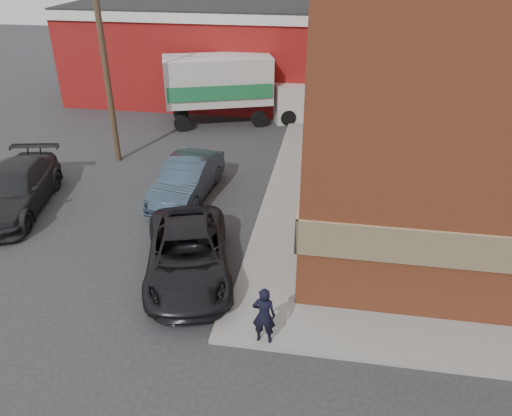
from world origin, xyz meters
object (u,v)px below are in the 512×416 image
at_px(brick_building, 512,71).
at_px(suv_a, 188,254).
at_px(man, 264,315).
at_px(warehouse, 207,51).
at_px(box_truck, 231,85).
at_px(sedan, 187,179).
at_px(suv_b, 14,189).
at_px(utility_pole, 104,54).

height_order(brick_building, suv_a, brick_building).
height_order(brick_building, man, brick_building).
xyz_separation_m(brick_building, warehouse, (-14.50, 11.00, -1.87)).
xyz_separation_m(brick_building, suv_a, (-10.31, -8.02, -3.95)).
height_order(warehouse, box_truck, warehouse).
relative_size(warehouse, box_truck, 2.15).
relative_size(man, sedan, 0.34).
bearing_deg(man, sedan, -59.70).
bearing_deg(brick_building, suv_b, -164.20).
bearing_deg(utility_pole, warehouse, 82.23).
bearing_deg(utility_pole, box_truck, 55.90).
distance_m(man, sedan, 8.63).
height_order(brick_building, box_truck, brick_building).
distance_m(sedan, suv_a, 5.24).
relative_size(man, box_truck, 0.21).
relative_size(brick_building, sedan, 3.92).
bearing_deg(utility_pole, brick_building, -0.02).
bearing_deg(utility_pole, suv_b, -110.02).
height_order(sedan, suv_a, sedan).
relative_size(man, suv_b, 0.29).
xyz_separation_m(utility_pole, box_truck, (4.07, 6.01, -2.67)).
distance_m(man, box_truck, 17.15).
bearing_deg(sedan, man, -56.88).
distance_m(suv_a, suv_b, 8.09).
relative_size(utility_pole, suv_a, 1.71).
bearing_deg(sedan, warehouse, 105.13).
bearing_deg(man, box_truck, -74.05).
bearing_deg(sedan, suv_b, -157.01).
relative_size(brick_building, box_truck, 2.40).
bearing_deg(box_truck, utility_pole, -143.32).
height_order(brick_building, suv_b, brick_building).
distance_m(brick_building, utility_pole, 16.00).
height_order(sedan, box_truck, box_truck).
height_order(utility_pole, sedan, utility_pole).
bearing_deg(warehouse, suv_a, -77.58).
distance_m(warehouse, sedan, 14.40).
relative_size(sedan, box_truck, 0.61).
distance_m(utility_pole, suv_a, 10.62).
relative_size(warehouse, suv_b, 2.92).
bearing_deg(warehouse, brick_building, -37.20).
bearing_deg(man, suv_b, -26.91).
bearing_deg(sedan, brick_building, 18.46).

